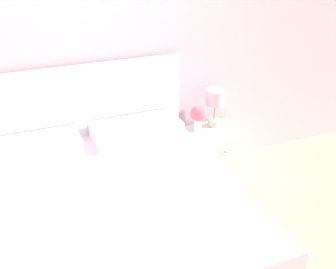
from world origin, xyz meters
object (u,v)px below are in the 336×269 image
Objects in this scene: bed at (110,220)px; nightstand at (213,154)px; flower_vase at (198,116)px; table_lamp at (215,102)px.

bed reaches higher than nightstand.
nightstand is at bearing 28.86° from bed.
flower_vase is at bearing 157.45° from nightstand.
table_lamp is 0.23m from flower_vase.
table_lamp reaches higher than flower_vase.
table_lamp is at bearing 66.46° from nightstand.
bed is at bearing -145.44° from flower_vase.
flower_vase reaches higher than nightstand.
flower_vase is (-0.15, 0.06, 0.42)m from nightstand.
table_lamp is (0.05, 0.11, 0.51)m from nightstand.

